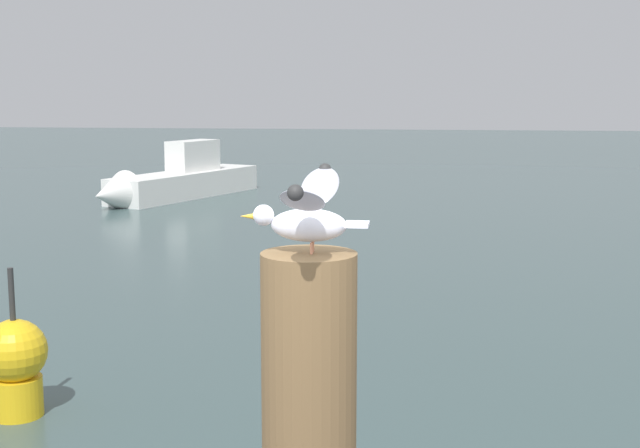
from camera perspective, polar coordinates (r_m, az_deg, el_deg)
mooring_post at (r=2.77m, az=-0.71°, el=-13.28°), size 0.29×0.29×1.11m
seagull at (r=2.60m, az=-0.81°, el=0.85°), size 0.39×0.70×0.24m
boat_white at (r=23.08m, az=-9.60°, el=2.73°), size 3.21×5.97×1.65m
channel_buoy at (r=8.11m, az=-19.33°, el=-8.62°), size 0.56×0.56×1.33m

